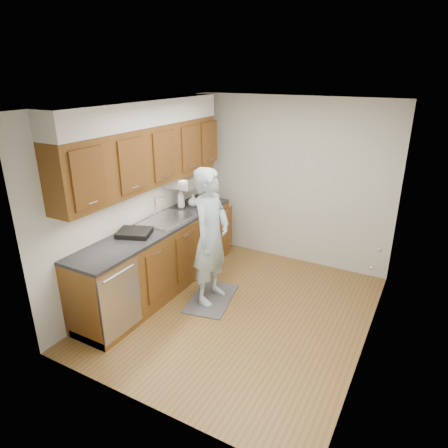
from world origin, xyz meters
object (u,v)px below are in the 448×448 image
at_px(soap_bottle_b, 204,201).
at_px(person, 211,228).
at_px(soap_bottle_c, 193,200).
at_px(soda_can, 201,207).
at_px(soap_bottle_a, 181,198).
at_px(dish_rack, 134,233).

bearing_deg(soap_bottle_b, person, -54.20).
distance_m(person, soap_bottle_b, 1.00).
distance_m(person, soap_bottle_c, 1.10).
bearing_deg(soda_can, soap_bottle_a, 179.08).
relative_size(soap_bottle_b, dish_rack, 0.50).
bearing_deg(person, dish_rack, 120.37).
bearing_deg(soap_bottle_c, person, -45.74).
relative_size(soap_bottle_a, soap_bottle_c, 1.57).
distance_m(person, soda_can, 0.85).
relative_size(soap_bottle_b, soap_bottle_c, 1.05).
bearing_deg(soda_can, person, -50.50).
height_order(soap_bottle_a, dish_rack, soap_bottle_a).
relative_size(person, soap_bottle_a, 6.86).
height_order(soda_can, dish_rack, soda_can).
xyz_separation_m(soap_bottle_b, dish_rack, (-0.21, -1.31, -0.07)).
distance_m(soap_bottle_c, dish_rack, 1.28).
height_order(soap_bottle_a, soda_can, soap_bottle_a).
relative_size(soap_bottle_b, soda_can, 1.63).
xyz_separation_m(person, soda_can, (-0.54, 0.66, -0.01)).
bearing_deg(soap_bottle_a, soda_can, -0.92).
distance_m(soap_bottle_b, soda_can, 0.17).
distance_m(person, soap_bottle_a, 1.11).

